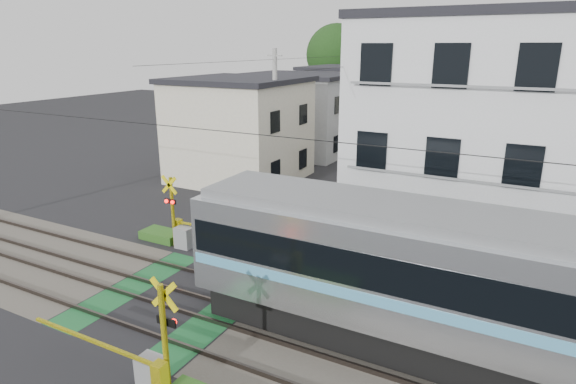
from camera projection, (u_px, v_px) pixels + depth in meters
The scene contains 12 objects.
ground at pixel (173, 300), 15.99m from camera, with size 120.00×120.00×0.00m, color black.
track_bed at pixel (173, 299), 15.98m from camera, with size 120.00×120.00×0.14m.
commuter_train at pixel (562, 307), 11.41m from camera, with size 19.67×3.10×4.09m.
crossing_signal_near at pixel (153, 367), 11.54m from camera, with size 4.74×0.65×3.09m.
crossing_signal_far at pixel (183, 231), 20.03m from camera, with size 4.74×0.65×3.09m.
apartment_block at pixel (495, 138), 18.84m from camera, with size 10.20×8.36×9.30m.
houses_row at pixel (400, 112), 36.83m from camera, with size 22.07×31.35×6.80m.
tree_hill at pixel (443, 71), 56.18m from camera, with size 40.00×12.77×11.62m.
catenary at pixel (346, 226), 12.25m from camera, with size 60.00×5.04×7.00m.
utility_poles at pixel (372, 104), 34.71m from camera, with size 7.90×42.00×8.00m.
pedestrian at pixel (410, 136), 40.36m from camera, with size 0.64×0.42×1.75m, color #242028.
weed_patches at pixel (214, 310), 15.07m from camera, with size 10.25×8.80×0.40m.
Camera 1 is at (10.06, -10.79, 8.10)m, focal length 30.00 mm.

